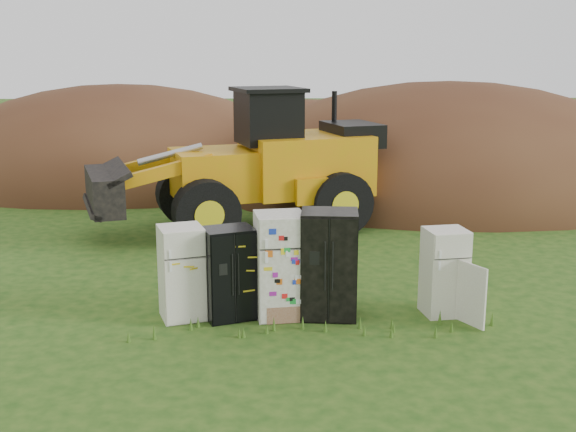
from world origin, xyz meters
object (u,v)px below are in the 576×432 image
fridge_leftmost (182,273)px  wheel_loader (234,161)px  fridge_open_door (444,272)px  fridge_sticker (280,265)px  fridge_dark_mid (329,264)px  fridge_black_side (229,273)px

fridge_leftmost → wheel_loader: wheel_loader is taller
fridge_leftmost → fridge_open_door: bearing=-16.7°
fridge_sticker → fridge_dark_mid: fridge_dark_mid is taller
fridge_sticker → fridge_open_door: size_ratio=1.20×
fridge_black_side → wheel_loader: size_ratio=0.21×
fridge_dark_mid → wheel_loader: 6.81m
fridge_leftmost → fridge_sticker: bearing=-16.5°
fridge_black_side → fridge_open_door: size_ratio=1.04×
fridge_leftmost → fridge_black_side: 0.85m
fridge_black_side → fridge_open_door: (3.92, 0.08, -0.04)m
fridge_leftmost → fridge_sticker: (1.76, 0.03, 0.11)m
fridge_sticker → fridge_leftmost: bearing=173.2°
fridge_dark_mid → fridge_open_door: (2.12, 0.06, -0.18)m
fridge_leftmost → fridge_open_door: fridge_leftmost is taller
fridge_sticker → wheel_loader: bearing=91.7°
fridge_dark_mid → fridge_open_door: 2.13m
fridge_open_door → fridge_sticker: bearing=171.7°
fridge_leftmost → fridge_dark_mid: size_ratio=0.87×
fridge_open_door → wheel_loader: bearing=113.7°
wheel_loader → fridge_sticker: bearing=-98.0°
fridge_sticker → fridge_dark_mid: (0.89, -0.02, 0.02)m
fridge_dark_mid → wheel_loader: wheel_loader is taller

